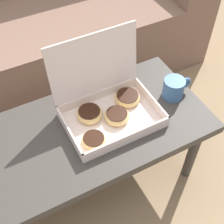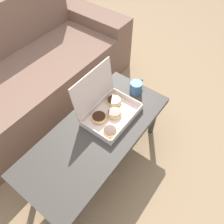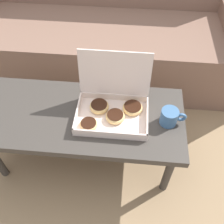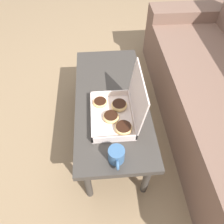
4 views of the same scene
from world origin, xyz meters
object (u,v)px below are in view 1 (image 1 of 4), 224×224
(coffee_mug, at_px, (174,88))
(coffee_table, at_px, (75,141))
(pastry_box, at_px, (107,105))
(couch, at_px, (15,36))

(coffee_mug, bearing_deg, coffee_table, 179.11)
(pastry_box, distance_m, coffee_mug, 0.30)
(pastry_box, bearing_deg, couch, 100.34)
(coffee_table, bearing_deg, coffee_mug, -0.89)
(coffee_table, relative_size, pastry_box, 2.94)
(pastry_box, bearing_deg, coffee_mug, -7.41)
(coffee_table, distance_m, coffee_mug, 0.46)
(couch, height_order, coffee_table, couch)
(couch, bearing_deg, coffee_mug, -63.24)
(coffee_mug, bearing_deg, couch, 116.76)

